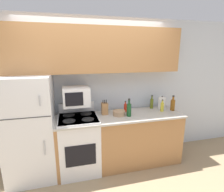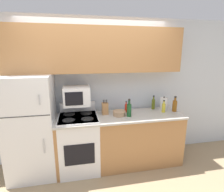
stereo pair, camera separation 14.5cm
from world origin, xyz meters
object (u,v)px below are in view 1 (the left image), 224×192
at_px(bottle_cooking_spray, 162,107).
at_px(bottle_whiskey, 173,105).
at_px(refrigerator, 30,129).
at_px(stove, 79,143).
at_px(microwave, 76,96).
at_px(bottle_olive_oil, 152,103).
at_px(knife_block, 105,109).
at_px(bottle_hot_sauce, 125,107).
at_px(bowl, 119,113).
at_px(kettle, 162,103).
at_px(bottle_wine_green, 129,109).

bearing_deg(bottle_cooking_spray, bottle_whiskey, 1.45).
xyz_separation_m(refrigerator, stove, (0.72, -0.03, -0.33)).
height_order(microwave, bottle_whiskey, microwave).
height_order(microwave, bottle_olive_oil, microwave).
xyz_separation_m(knife_block, bottle_hot_sauce, (0.39, 0.04, -0.02)).
bearing_deg(bowl, bottle_whiskey, 1.02).
distance_m(refrigerator, bottle_olive_oil, 2.14).
distance_m(knife_block, bottle_cooking_spray, 1.05).
xyz_separation_m(bottle_cooking_spray, kettle, (0.06, 0.12, 0.03)).
bearing_deg(bowl, knife_block, 151.98).
height_order(bottle_cooking_spray, bottle_hot_sauce, bottle_cooking_spray).
height_order(bottle_whiskey, bottle_wine_green, bottle_wine_green).
xyz_separation_m(bowl, bottle_olive_oil, (0.71, 0.22, 0.06)).
bearing_deg(microwave, bottle_hot_sauce, 2.44).
xyz_separation_m(bowl, bottle_cooking_spray, (0.82, 0.01, 0.04)).
distance_m(bottle_cooking_spray, bottle_whiskey, 0.22).
distance_m(knife_block, bottle_whiskey, 1.26).
relative_size(microwave, bottle_wine_green, 1.40).
height_order(bottle_cooking_spray, bottle_whiskey, bottle_whiskey).
height_order(bottle_whiskey, kettle, bottle_whiskey).
xyz_separation_m(bottle_whiskey, bottle_hot_sauce, (-0.87, 0.14, -0.03)).
height_order(microwave, bottle_cooking_spray, microwave).
distance_m(bottle_olive_oil, bottle_whiskey, 0.38).
relative_size(bottle_wine_green, kettle, 1.17).
relative_size(stove, bottle_whiskey, 3.96).
bearing_deg(microwave, bottle_wine_green, -13.04).
bearing_deg(bottle_cooking_spray, bottle_hot_sauce, 167.68).
xyz_separation_m(bowl, kettle, (0.87, 0.13, 0.07)).
height_order(bottle_wine_green, bottle_hot_sauce, bottle_wine_green).
height_order(bottle_cooking_spray, bottle_wine_green, bottle_wine_green).
bearing_deg(bowl, stove, -179.89).
distance_m(refrigerator, bottle_cooking_spray, 2.23).
height_order(bowl, bottle_olive_oil, bottle_olive_oil).
xyz_separation_m(refrigerator, bottle_hot_sauce, (1.57, 0.12, 0.18)).
height_order(knife_block, bottle_cooking_spray, knife_block).
height_order(bottle_olive_oil, bottle_wine_green, bottle_wine_green).
relative_size(stove, bowl, 5.03).
relative_size(bottle_cooking_spray, bottle_whiskey, 0.79).
height_order(bottle_cooking_spray, kettle, kettle).
height_order(refrigerator, kettle, refrigerator).
bearing_deg(bottle_olive_oil, bottle_wine_green, -152.21).
relative_size(refrigerator, kettle, 6.39).
height_order(refrigerator, bottle_hot_sauce, refrigerator).
xyz_separation_m(bowl, bottle_wine_green, (0.15, -0.07, 0.07)).
distance_m(bottle_whiskey, bottle_hot_sauce, 0.88).
xyz_separation_m(bowl, bottle_hot_sauce, (0.16, 0.16, 0.04)).
relative_size(microwave, bottle_whiskey, 1.51).
height_order(refrigerator, bottle_olive_oil, refrigerator).
relative_size(microwave, kettle, 1.65).
relative_size(refrigerator, bottle_wine_green, 5.44).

